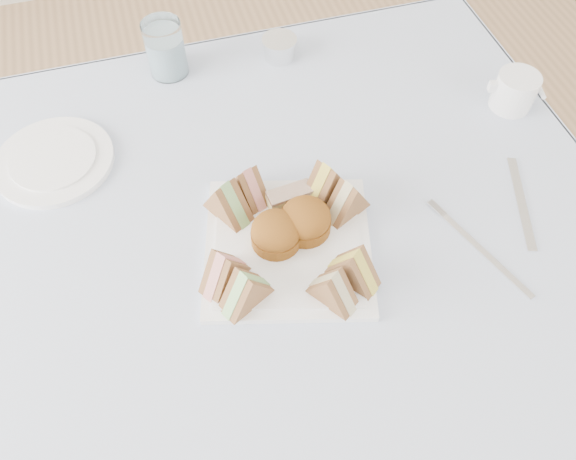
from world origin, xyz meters
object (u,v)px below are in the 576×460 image
object	(u,v)px
water_glass	(165,49)
table	(302,336)
creamer_jug	(515,91)
serving_plate	(288,246)

from	to	relation	value
water_glass	table	bearing A→B (deg)	-72.63
water_glass	creamer_jug	xyz separation A→B (m)	(0.58, -0.27, -0.02)
creamer_jug	table	bearing A→B (deg)	-145.27
table	creamer_jug	world-z (taller)	creamer_jug
serving_plate	creamer_jug	bearing A→B (deg)	36.48
serving_plate	water_glass	distance (m)	0.47
table	creamer_jug	size ratio (longest dim) A/B	12.02
water_glass	creamer_jug	distance (m)	0.64
serving_plate	table	bearing A→B (deg)	35.59
table	water_glass	size ratio (longest dim) A/B	8.52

